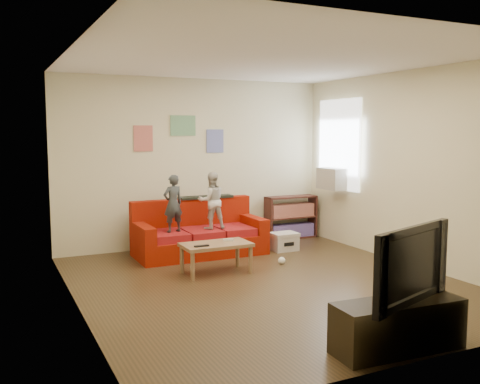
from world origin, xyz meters
name	(u,v)px	position (x,y,z in m)	size (l,w,h in m)	color
room_shell	(269,174)	(0.00, 0.00, 1.35)	(4.52, 5.02, 2.72)	#46341E
sofa	(198,236)	(-0.20, 1.85, 0.29)	(1.93, 0.89, 0.85)	#8F1605
child_a	(173,204)	(-0.65, 1.68, 0.82)	(0.30, 0.20, 0.84)	#31373B
child_b	(211,201)	(-0.05, 1.68, 0.83)	(0.41, 0.32, 0.85)	beige
coffee_table	(216,247)	(-0.39, 0.71, 0.35)	(0.90, 0.49, 0.40)	#8E6B4A
remote	(202,246)	(-0.64, 0.59, 0.41)	(0.19, 0.05, 0.02)	black
game_controller	(228,240)	(-0.19, 0.76, 0.42)	(0.14, 0.04, 0.03)	silver
bookshelf	(291,219)	(1.70, 2.30, 0.33)	(0.92, 0.28, 0.74)	#49241D
window	(339,145)	(2.22, 1.65, 1.64)	(0.04, 1.08, 1.48)	white
ac_unit	(332,179)	(2.10, 1.65, 1.08)	(0.28, 0.55, 0.35)	#B7B2A3
artwork_left	(143,138)	(-0.85, 2.48, 1.75)	(0.30, 0.01, 0.40)	#D87266
artwork_center	(183,126)	(-0.20, 2.48, 1.95)	(0.42, 0.01, 0.32)	#72B27F
artwork_right	(215,141)	(0.35, 2.48, 1.70)	(0.30, 0.01, 0.38)	#727FCC
file_box	(284,241)	(1.10, 1.50, 0.14)	(0.41, 0.31, 0.28)	silver
tv_stand	(398,326)	(0.03, -2.25, 0.22)	(1.16, 0.39, 0.44)	black
television	(400,263)	(0.03, -2.25, 0.76)	(1.14, 0.15, 0.66)	black
tissue	(282,261)	(0.63, 0.76, 0.05)	(0.10, 0.10, 0.10)	white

